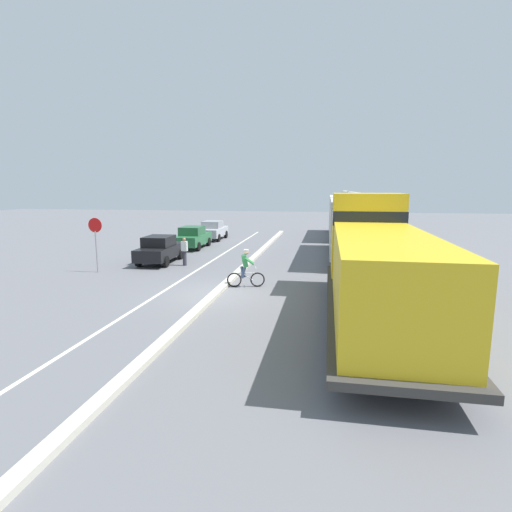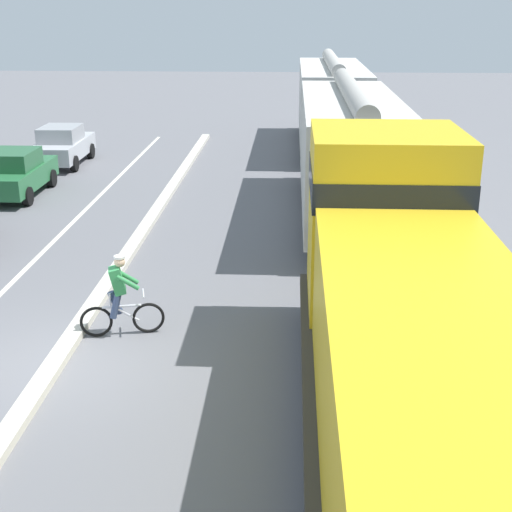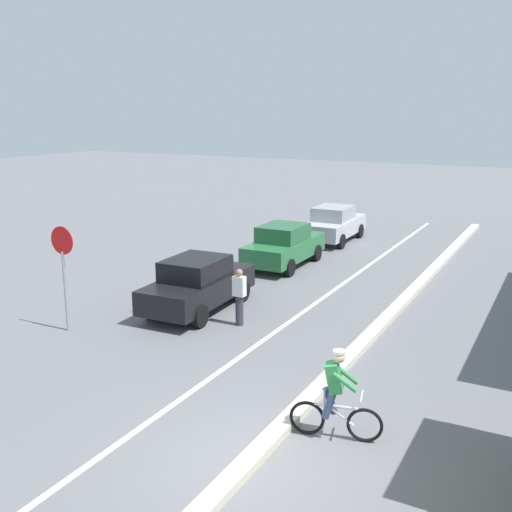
{
  "view_description": "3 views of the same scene",
  "coord_description": "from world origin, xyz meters",
  "px_view_note": "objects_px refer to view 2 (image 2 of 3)",
  "views": [
    {
      "loc": [
        4.51,
        -15.83,
        4.42
      ],
      "look_at": [
        1.38,
        1.64,
        1.39
      ],
      "focal_mm": 28.0,
      "sensor_mm": 36.0,
      "label": 1
    },
    {
      "loc": [
        4.36,
        -11.7,
        6.43
      ],
      "look_at": [
        3.7,
        1.28,
        1.79
      ],
      "focal_mm": 50.0,
      "sensor_mm": 36.0,
      "label": 2
    },
    {
      "loc": [
        4.35,
        -7.99,
        5.82
      ],
      "look_at": [
        -4.67,
        8.82,
        1.18
      ],
      "focal_mm": 42.0,
      "sensor_mm": 36.0,
      "label": 3
    }
  ],
  "objects_px": {
    "locomotive": "(408,333)",
    "hopper_car_lead": "(350,152)",
    "hopper_car_middle": "(331,102)",
    "parked_car_green": "(16,173)",
    "cyclist": "(120,298)",
    "parked_car_silver": "(63,145)"
  },
  "relations": [
    {
      "from": "locomotive",
      "to": "hopper_car_lead",
      "type": "distance_m",
      "value": 12.16
    },
    {
      "from": "hopper_car_middle",
      "to": "parked_car_green",
      "type": "height_order",
      "value": "hopper_car_middle"
    },
    {
      "from": "hopper_car_middle",
      "to": "parked_car_green",
      "type": "distance_m",
      "value": 14.92
    },
    {
      "from": "locomotive",
      "to": "cyclist",
      "type": "height_order",
      "value": "locomotive"
    },
    {
      "from": "parked_car_silver",
      "to": "parked_car_green",
      "type": "bearing_deg",
      "value": -90.75
    },
    {
      "from": "parked_car_silver",
      "to": "cyclist",
      "type": "distance_m",
      "value": 17.11
    },
    {
      "from": "hopper_car_middle",
      "to": "parked_car_silver",
      "type": "height_order",
      "value": "hopper_car_middle"
    },
    {
      "from": "locomotive",
      "to": "hopper_car_lead",
      "type": "height_order",
      "value": "locomotive"
    },
    {
      "from": "cyclist",
      "to": "parked_car_green",
      "type": "bearing_deg",
      "value": 119.84
    },
    {
      "from": "parked_car_silver",
      "to": "hopper_car_lead",
      "type": "bearing_deg",
      "value": -32.37
    },
    {
      "from": "hopper_car_middle",
      "to": "cyclist",
      "type": "bearing_deg",
      "value": -104.28
    },
    {
      "from": "hopper_car_middle",
      "to": "parked_car_green",
      "type": "bearing_deg",
      "value": -140.13
    },
    {
      "from": "parked_car_green",
      "to": "parked_car_silver",
      "type": "xyz_separation_m",
      "value": [
        0.07,
        5.12,
        0.0
      ]
    },
    {
      "from": "locomotive",
      "to": "parked_car_silver",
      "type": "height_order",
      "value": "locomotive"
    },
    {
      "from": "locomotive",
      "to": "parked_car_silver",
      "type": "xyz_separation_m",
      "value": [
        -11.34,
        19.34,
        -0.98
      ]
    },
    {
      "from": "parked_car_green",
      "to": "parked_car_silver",
      "type": "height_order",
      "value": "same"
    },
    {
      "from": "hopper_car_lead",
      "to": "parked_car_green",
      "type": "height_order",
      "value": "hopper_car_lead"
    },
    {
      "from": "parked_car_green",
      "to": "cyclist",
      "type": "height_order",
      "value": "cyclist"
    },
    {
      "from": "hopper_car_middle",
      "to": "cyclist",
      "type": "xyz_separation_m",
      "value": [
        -5.19,
        -20.38,
        -1.26
      ]
    },
    {
      "from": "locomotive",
      "to": "hopper_car_lead",
      "type": "bearing_deg",
      "value": 90.0
    },
    {
      "from": "hopper_car_middle",
      "to": "parked_car_green",
      "type": "relative_size",
      "value": 2.51
    },
    {
      "from": "hopper_car_lead",
      "to": "hopper_car_middle",
      "type": "bearing_deg",
      "value": 90.0
    }
  ]
}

